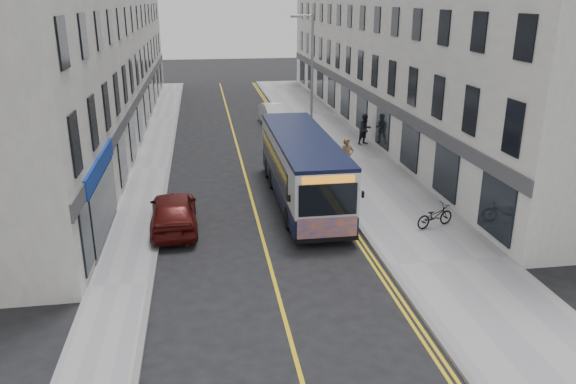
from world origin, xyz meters
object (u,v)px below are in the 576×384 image
object	(u,v)px
car_maroon	(174,211)
pedestrian_far	(365,129)
bicycle	(435,216)
car_white	(276,115)
city_bus	(302,166)
pedestrian_near	(347,157)
streetlamp	(311,80)

from	to	relation	value
car_maroon	pedestrian_far	bearing A→B (deg)	-135.82
pedestrian_far	bicycle	bearing A→B (deg)	-121.60
pedestrian_far	car_white	xyz separation A→B (m)	(-4.73, 6.82, -0.29)
city_bus	car_white	world-z (taller)	city_bus
pedestrian_near	pedestrian_far	distance (m)	6.81
city_bus	car_white	distance (m)	16.24
streetlamp	pedestrian_far	world-z (taller)	streetlamp
car_white	streetlamp	bearing A→B (deg)	-88.86
bicycle	pedestrian_near	bearing A→B (deg)	-4.95
streetlamp	car_maroon	xyz separation A→B (m)	(-7.57, -10.53, -3.61)
car_white	car_maroon	world-z (taller)	car_white
streetlamp	pedestrian_far	bearing A→B (deg)	18.26
bicycle	pedestrian_far	world-z (taller)	pedestrian_far
bicycle	pedestrian_far	bearing A→B (deg)	-23.13
pedestrian_far	car_maroon	distance (m)	16.34
pedestrian_near	pedestrian_far	bearing A→B (deg)	66.91
pedestrian_near	car_white	bearing A→B (deg)	99.52
car_white	pedestrian_near	bearing A→B (deg)	-87.26
streetlamp	car_white	distance (m)	8.88
bicycle	car_maroon	bearing A→B (deg)	62.03
bicycle	pedestrian_near	distance (m)	7.44
pedestrian_near	pedestrian_far	size ratio (longest dim) A/B	1.04
city_bus	pedestrian_far	world-z (taller)	city_bus
city_bus	bicycle	world-z (taller)	city_bus
city_bus	pedestrian_near	world-z (taller)	city_bus
streetlamp	pedestrian_far	distance (m)	5.16
car_white	car_maroon	distance (m)	19.72
car_maroon	bicycle	bearing A→B (deg)	168.98
car_maroon	streetlamp	bearing A→B (deg)	-127.63
streetlamp	city_bus	size ratio (longest dim) A/B	0.76
pedestrian_near	car_maroon	bearing A→B (deg)	-145.91
pedestrian_far	car_maroon	bearing A→B (deg)	-161.24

